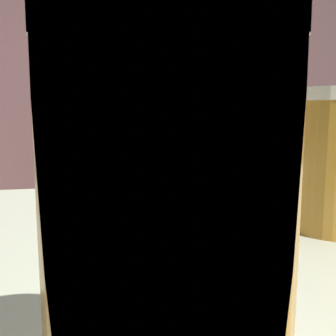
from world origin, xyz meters
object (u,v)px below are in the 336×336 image
at_px(pint_glass_far, 336,160).
at_px(bottle_olive_oil, 160,107).
at_px(bartender, 248,149).
at_px(knife_block, 335,135).
at_px(bottle_soy, 135,105).
at_px(bottle_hot_sauce, 124,108).
at_px(pint_glass_near, 168,232).
at_px(bottle_vinegar, 103,107).
at_px(chefs_knife, 267,157).
at_px(mixing_bowl, 150,155).

xyz_separation_m(pint_glass_far, bottle_olive_oil, (0.37, 2.96, 0.08)).
bearing_deg(bartender, knife_block, -70.69).
bearing_deg(bottle_soy, knife_block, -52.02).
bearing_deg(bottle_hot_sauce, bottle_soy, -54.32).
height_order(knife_block, pint_glass_near, knife_block).
bearing_deg(pint_glass_near, knife_block, 54.40).
height_order(bottle_hot_sauce, bottle_olive_oil, bottle_olive_oil).
bearing_deg(bartender, bottle_vinegar, 1.24).
height_order(knife_block, chefs_knife, knife_block).
height_order(mixing_bowl, pint_glass_near, pint_glass_near).
bearing_deg(mixing_bowl, bottle_vinegar, 96.92).
relative_size(chefs_knife, bottle_soy, 0.92).
xyz_separation_m(mixing_bowl, bottle_vinegar, (-0.16, 1.35, 0.24)).
relative_size(bartender, knife_block, 6.07).
xyz_separation_m(chefs_knife, pint_glass_near, (-0.88, -1.77, 0.20)).
distance_m(pint_glass_near, bottle_vinegar, 3.09).
bearing_deg(bartender, pint_glass_near, 140.98).
xyz_separation_m(chefs_knife, bottle_soy, (-0.53, 1.34, 0.28)).
distance_m(mixing_bowl, pint_glass_far, 1.54).
distance_m(bottle_hot_sauce, bottle_vinegar, 0.22).
xyz_separation_m(mixing_bowl, pint_glass_near, (-0.26, -1.74, 0.17)).
distance_m(bartender, bottle_vinegar, 1.81).
relative_size(chefs_knife, bottle_hot_sauce, 1.13).
bearing_deg(chefs_knife, bottle_olive_oil, 105.12).
bearing_deg(knife_block, bottle_hot_sauce, 127.80).
distance_m(bartender, pint_glass_far, 1.23).
relative_size(knife_block, bottle_hot_sauce, 1.34).
distance_m(knife_block, bottle_hot_sauce, 1.73).
distance_m(bartender, mixing_bowl, 0.52).
height_order(pint_glass_near, bottle_soy, bottle_soy).
height_order(bartender, pint_glass_near, bartender).
bearing_deg(bottle_vinegar, bartender, -73.69).
distance_m(knife_block, bottle_olive_oil, 1.53).
relative_size(mixing_bowl, bottle_vinegar, 1.02).
bearing_deg(pint_glass_far, bottle_soy, 86.96).
distance_m(knife_block, pint_glass_far, 2.00).
xyz_separation_m(mixing_bowl, pint_glass_far, (-0.06, -1.53, 0.17)).
bearing_deg(bottle_hot_sauce, bottle_vinegar, -143.63).
xyz_separation_m(bartender, mixing_bowl, (-0.34, 0.38, -0.06)).
bearing_deg(bottle_vinegar, knife_block, -45.05).
distance_m(bottle_vinegar, bottle_soy, 0.26).
xyz_separation_m(knife_block, chefs_knife, (-0.45, -0.09, -0.10)).
distance_m(pint_glass_near, pint_glass_far, 0.29).
xyz_separation_m(chefs_knife, bottle_hot_sauce, (-0.61, 1.45, 0.27)).
bearing_deg(mixing_bowl, bottle_hot_sauce, 89.57).
xyz_separation_m(chefs_knife, bottle_vinegar, (-0.78, 1.33, 0.27)).
height_order(bottle_hot_sauce, bottle_vinegar, same).
height_order(knife_block, bottle_vinegar, bottle_vinegar).
bearing_deg(chefs_knife, bartender, -121.99).
relative_size(mixing_bowl, bottle_olive_oil, 0.96).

